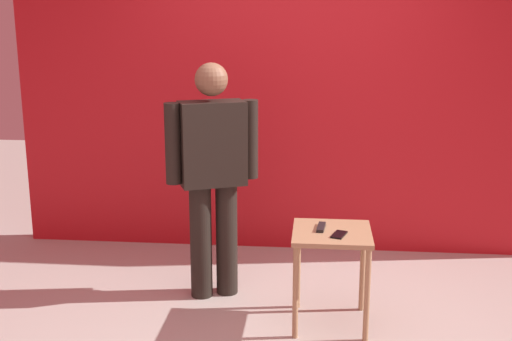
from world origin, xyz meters
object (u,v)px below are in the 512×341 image
Objects in this scene: standing_person at (213,169)px; side_table at (332,247)px; tv_remote at (321,227)px; cell_phone at (339,235)px.

standing_person is 0.98m from side_table.
standing_person is 0.86m from tv_remote.
cell_phone is 0.85× the size of tv_remote.
cell_phone is at bearing -27.98° from standing_person.
cell_phone is at bearing -41.02° from tv_remote.
standing_person reaches higher than tv_remote.
side_table is 3.70× the size of tv_remote.
tv_remote is (-0.11, 0.12, 0.01)m from cell_phone.
standing_person is 11.40× the size of cell_phone.
tv_remote is at bearing -24.34° from standing_person.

